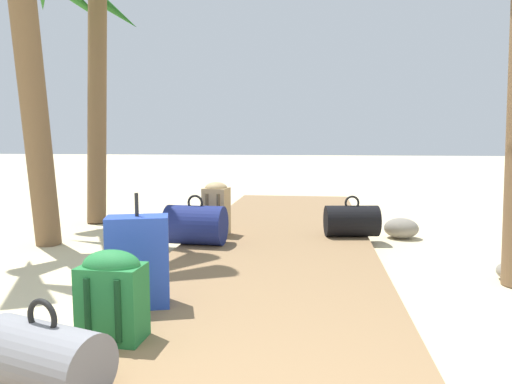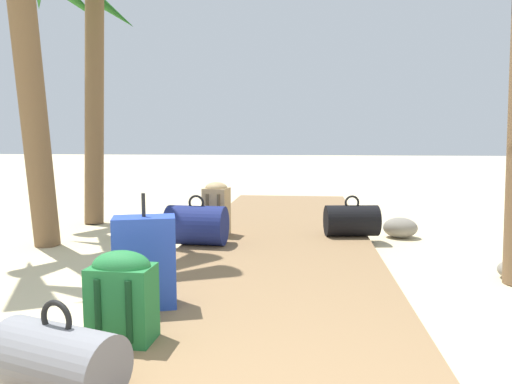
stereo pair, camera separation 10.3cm
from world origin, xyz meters
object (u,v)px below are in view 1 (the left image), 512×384
object	(u,v)px
backpack_green	(112,293)
duffel_bag_navy	(196,225)
suitcase_blue	(138,261)
palm_tree_far_left	(88,0)
duffel_bag_black	(352,221)
backpack_tan	(216,207)
duffel_bag_grey	(44,357)

from	to	relation	value
backpack_green	duffel_bag_navy	world-z (taller)	duffel_bag_navy
suitcase_blue	palm_tree_far_left	world-z (taller)	palm_tree_far_left
duffel_bag_black	backpack_green	bearing A→B (deg)	-116.62
suitcase_blue	duffel_bag_black	size ratio (longest dim) A/B	1.18
duffel_bag_navy	backpack_tan	size ratio (longest dim) A/B	1.04
backpack_green	duffel_bag_grey	size ratio (longest dim) A/B	0.80
duffel_bag_black	duffel_bag_navy	bearing A→B (deg)	-159.45
duffel_bag_navy	palm_tree_far_left	xyz separation A→B (m)	(-1.85, 1.60, 2.73)
suitcase_blue	palm_tree_far_left	bearing A→B (deg)	119.88
backpack_green	backpack_tan	size ratio (longest dim) A/B	0.82
backpack_green	palm_tree_far_left	xyz separation A→B (m)	(-2.00, 3.90, 2.67)
suitcase_blue	duffel_bag_navy	distance (m)	1.80
duffel_bag_navy	palm_tree_far_left	distance (m)	3.66
backpack_tan	palm_tree_far_left	size ratio (longest dim) A/B	0.16
duffel_bag_black	palm_tree_far_left	world-z (taller)	palm_tree_far_left
backpack_green	duffel_bag_grey	xyz separation A→B (m)	(-0.07, -0.53, -0.11)
duffel_bag_grey	backpack_tan	world-z (taller)	backpack_tan
backpack_green	suitcase_blue	bearing A→B (deg)	96.18
backpack_tan	palm_tree_far_left	xyz separation A→B (m)	(-1.96, 1.11, 2.62)
duffel_bag_grey	suitcase_blue	bearing A→B (deg)	89.28
backpack_tan	duffel_bag_grey	bearing A→B (deg)	-90.51
backpack_green	duffel_bag_navy	distance (m)	2.31
duffel_bag_navy	backpack_tan	bearing A→B (deg)	77.22
duffel_bag_black	backpack_tan	xyz separation A→B (m)	(-1.50, -0.11, 0.14)
duffel_bag_navy	duffel_bag_grey	bearing A→B (deg)	-88.35
duffel_bag_navy	palm_tree_far_left	bearing A→B (deg)	139.28
backpack_green	duffel_bag_black	bearing A→B (deg)	63.38
duffel_bag_black	suitcase_blue	bearing A→B (deg)	-122.28
suitcase_blue	backpack_tan	size ratio (longest dim) A/B	1.23
backpack_green	duffel_bag_grey	distance (m)	0.54
duffel_bag_black	duffel_bag_navy	world-z (taller)	duffel_bag_navy
suitcase_blue	palm_tree_far_left	size ratio (longest dim) A/B	0.19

